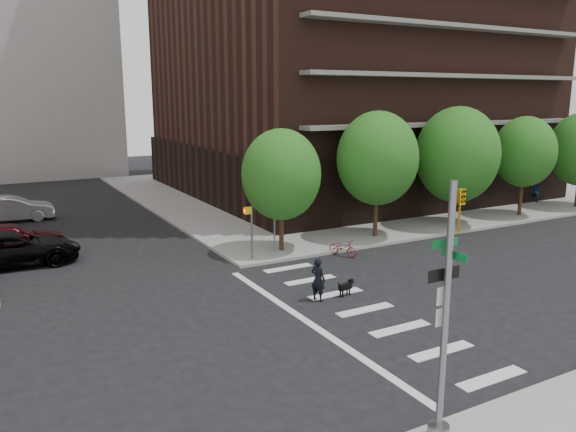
{
  "coord_description": "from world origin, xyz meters",
  "views": [
    {
      "loc": [
        -9.19,
        -16.0,
        7.87
      ],
      "look_at": [
        3.0,
        6.0,
        2.5
      ],
      "focal_mm": 35.0,
      "sensor_mm": 36.0,
      "label": 1
    }
  ],
  "objects_px": {
    "parked_car_silver": "(12,209)",
    "pedestrian_far": "(536,192)",
    "parked_car_maroon": "(10,240)",
    "scooter": "(343,248)",
    "dog_walker": "(318,279)",
    "parked_car_black": "(15,249)",
    "traffic_signal": "(445,333)"
  },
  "relations": [
    {
      "from": "parked_car_silver",
      "to": "pedestrian_far",
      "type": "xyz_separation_m",
      "value": [
        34.41,
        -12.34,
        0.15
      ]
    },
    {
      "from": "parked_car_maroon",
      "to": "scooter",
      "type": "height_order",
      "value": "parked_car_maroon"
    },
    {
      "from": "scooter",
      "to": "pedestrian_far",
      "type": "bearing_deg",
      "value": -9.71
    },
    {
      "from": "scooter",
      "to": "dog_walker",
      "type": "relative_size",
      "value": 0.93
    },
    {
      "from": "parked_car_black",
      "to": "dog_walker",
      "type": "distance_m",
      "value": 14.84
    },
    {
      "from": "parked_car_black",
      "to": "pedestrian_far",
      "type": "bearing_deg",
      "value": -91.08
    },
    {
      "from": "traffic_signal",
      "to": "scooter",
      "type": "xyz_separation_m",
      "value": [
        6.91,
        13.99,
        -2.27
      ]
    },
    {
      "from": "pedestrian_far",
      "to": "parked_car_black",
      "type": "bearing_deg",
      "value": -89.99
    },
    {
      "from": "parked_car_black",
      "to": "dog_walker",
      "type": "height_order",
      "value": "dog_walker"
    },
    {
      "from": "dog_walker",
      "to": "parked_car_maroon",
      "type": "bearing_deg",
      "value": 13.71
    },
    {
      "from": "traffic_signal",
      "to": "parked_car_maroon",
      "type": "xyz_separation_m",
      "value": [
        -7.73,
        22.36,
        -1.92
      ]
    },
    {
      "from": "parked_car_black",
      "to": "parked_car_maroon",
      "type": "xyz_separation_m",
      "value": [
        -0.11,
        2.23,
        -0.03
      ]
    },
    {
      "from": "pedestrian_far",
      "to": "parked_car_silver",
      "type": "bearing_deg",
      "value": -107.04
    },
    {
      "from": "parked_car_black",
      "to": "scooter",
      "type": "height_order",
      "value": "parked_car_black"
    },
    {
      "from": "traffic_signal",
      "to": "parked_car_silver",
      "type": "bearing_deg",
      "value": 102.99
    },
    {
      "from": "parked_car_black",
      "to": "pedestrian_far",
      "type": "distance_m",
      "value": 34.95
    },
    {
      "from": "traffic_signal",
      "to": "parked_car_black",
      "type": "xyz_separation_m",
      "value": [
        -7.62,
        20.13,
        -1.89
      ]
    },
    {
      "from": "traffic_signal",
      "to": "dog_walker",
      "type": "relative_size",
      "value": 3.45
    },
    {
      "from": "parked_car_black",
      "to": "parked_car_silver",
      "type": "relative_size",
      "value": 1.17
    },
    {
      "from": "scooter",
      "to": "traffic_signal",
      "type": "bearing_deg",
      "value": -138.42
    },
    {
      "from": "parked_car_maroon",
      "to": "pedestrian_far",
      "type": "height_order",
      "value": "pedestrian_far"
    },
    {
      "from": "parked_car_black",
      "to": "scooter",
      "type": "xyz_separation_m",
      "value": [
        14.52,
        -6.13,
        -0.38
      ]
    },
    {
      "from": "traffic_signal",
      "to": "parked_car_black",
      "type": "height_order",
      "value": "traffic_signal"
    },
    {
      "from": "scooter",
      "to": "pedestrian_far",
      "type": "xyz_separation_m",
      "value": [
        20.39,
        4.5,
        0.54
      ]
    },
    {
      "from": "parked_car_black",
      "to": "pedestrian_far",
      "type": "relative_size",
      "value": 3.57
    },
    {
      "from": "scooter",
      "to": "pedestrian_far",
      "type": "distance_m",
      "value": 20.88
    },
    {
      "from": "parked_car_black",
      "to": "dog_walker",
      "type": "xyz_separation_m",
      "value": [
        10.06,
        -10.92,
        0.06
      ]
    },
    {
      "from": "traffic_signal",
      "to": "pedestrian_far",
      "type": "relative_size",
      "value": 3.69
    },
    {
      "from": "traffic_signal",
      "to": "parked_car_maroon",
      "type": "height_order",
      "value": "traffic_signal"
    },
    {
      "from": "parked_car_maroon",
      "to": "scooter",
      "type": "distance_m",
      "value": 16.86
    },
    {
      "from": "dog_walker",
      "to": "parked_car_black",
      "type": "bearing_deg",
      "value": 18.64
    },
    {
      "from": "parked_car_maroon",
      "to": "parked_car_silver",
      "type": "relative_size",
      "value": 1.08
    }
  ]
}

